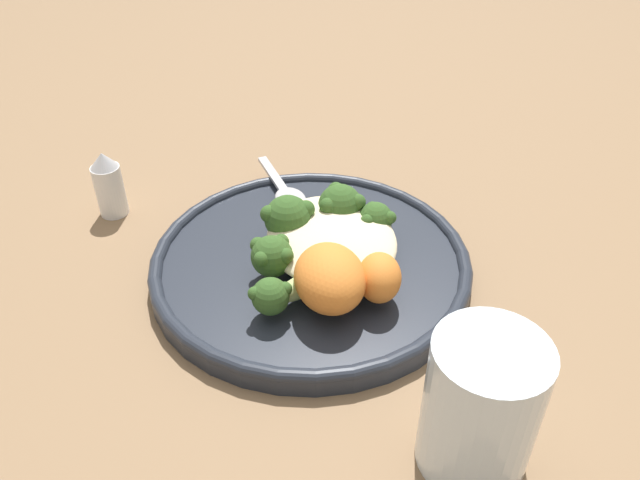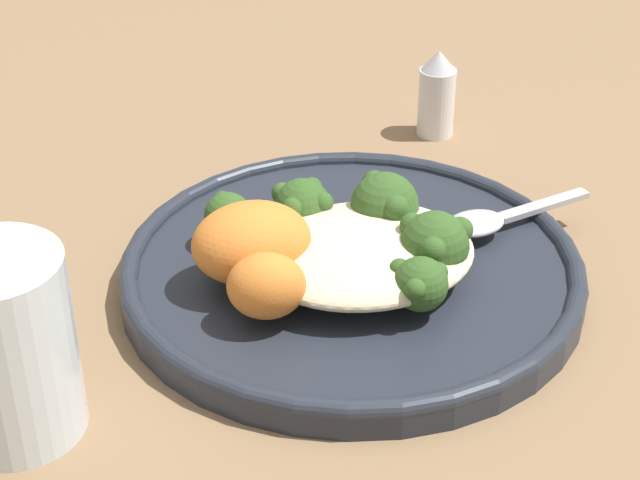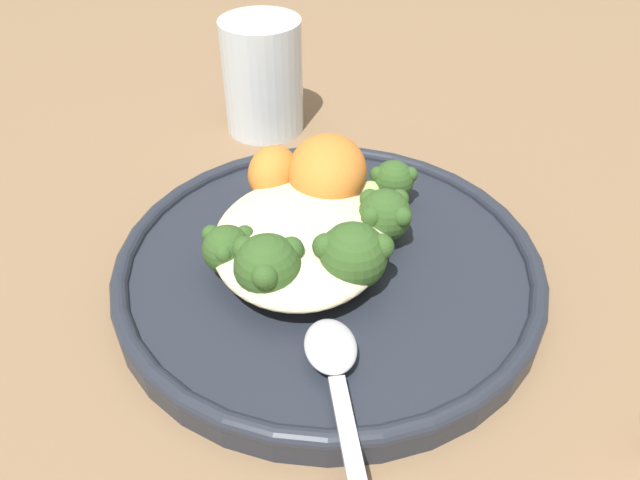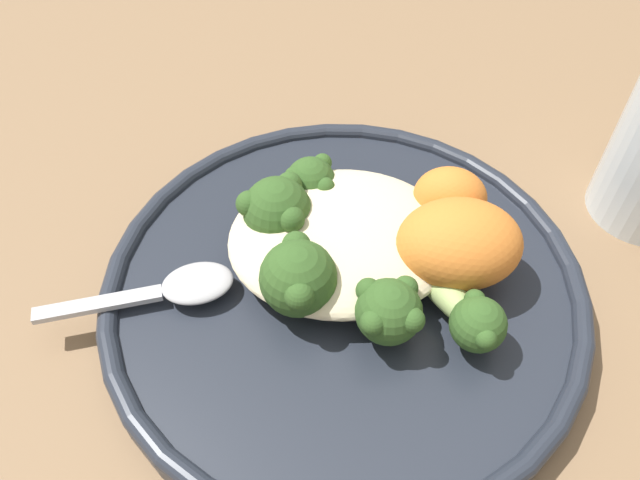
# 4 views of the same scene
# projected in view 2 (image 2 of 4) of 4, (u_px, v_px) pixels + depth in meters

# --- Properties ---
(ground_plane) EXTENTS (4.00, 4.00, 0.00)m
(ground_plane) POSITION_uv_depth(u_px,v_px,m) (362.00, 264.00, 0.68)
(ground_plane) COLOR #846647
(plate) EXTENTS (0.28, 0.28, 0.02)m
(plate) POSITION_uv_depth(u_px,v_px,m) (352.00, 270.00, 0.66)
(plate) COLOR #232833
(plate) RESTS_ON ground_plane
(quinoa_mound) EXTENTS (0.13, 0.11, 0.03)m
(quinoa_mound) POSITION_uv_depth(u_px,v_px,m) (364.00, 253.00, 0.63)
(quinoa_mound) COLOR beige
(quinoa_mound) RESTS_ON plate
(broccoli_stalk_0) EXTENTS (0.08, 0.08, 0.03)m
(broccoli_stalk_0) POSITION_uv_depth(u_px,v_px,m) (388.00, 282.00, 0.60)
(broccoli_stalk_0) COLOR #ADC675
(broccoli_stalk_0) RESTS_ON plate
(broccoli_stalk_1) EXTENTS (0.12, 0.05, 0.04)m
(broccoli_stalk_1) POSITION_uv_depth(u_px,v_px,m) (413.00, 250.00, 0.62)
(broccoli_stalk_1) COLOR #ADC675
(broccoli_stalk_1) RESTS_ON plate
(broccoli_stalk_2) EXTENTS (0.10, 0.07, 0.04)m
(broccoli_stalk_2) POSITION_uv_depth(u_px,v_px,m) (377.00, 213.00, 0.66)
(broccoli_stalk_2) COLOR #ADC675
(broccoli_stalk_2) RESTS_ON plate
(broccoli_stalk_3) EXTENTS (0.04, 0.09, 0.04)m
(broccoli_stalk_3) POSITION_uv_depth(u_px,v_px,m) (303.00, 213.00, 0.66)
(broccoli_stalk_3) COLOR #ADC675
(broccoli_stalk_3) RESTS_ON plate
(broccoli_stalk_4) EXTENTS (0.06, 0.10, 0.03)m
(broccoli_stalk_4) POSITION_uv_depth(u_px,v_px,m) (251.00, 233.00, 0.65)
(broccoli_stalk_4) COLOR #ADC675
(broccoli_stalk_4) RESTS_ON plate
(sweet_potato_chunk_0) EXTENTS (0.07, 0.06, 0.05)m
(sweet_potato_chunk_0) POSITION_uv_depth(u_px,v_px,m) (252.00, 243.00, 0.62)
(sweet_potato_chunk_0) COLOR orange
(sweet_potato_chunk_0) RESTS_ON plate
(sweet_potato_chunk_1) EXTENTS (0.05, 0.05, 0.04)m
(sweet_potato_chunk_1) POSITION_uv_depth(u_px,v_px,m) (266.00, 286.00, 0.59)
(sweet_potato_chunk_1) COLOR orange
(sweet_potato_chunk_1) RESTS_ON plate
(spoon) EXTENTS (0.11, 0.04, 0.01)m
(spoon) POSITION_uv_depth(u_px,v_px,m) (488.00, 220.00, 0.68)
(spoon) COLOR #B7B7BC
(spoon) RESTS_ON plate
(water_glass) EXTENTS (0.07, 0.07, 0.10)m
(water_glass) POSITION_uv_depth(u_px,v_px,m) (4.00, 347.00, 0.53)
(water_glass) COLOR silver
(water_glass) RESTS_ON ground_plane
(salt_shaker) EXTENTS (0.03, 0.03, 0.07)m
(salt_shaker) POSITION_uv_depth(u_px,v_px,m) (437.00, 94.00, 0.83)
(salt_shaker) COLOR white
(salt_shaker) RESTS_ON ground_plane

